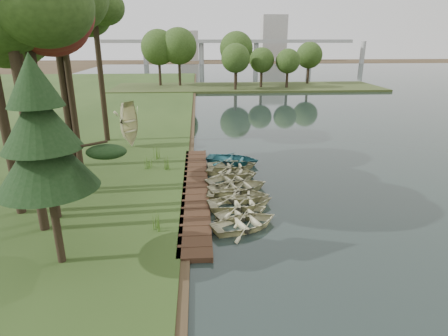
{
  "coord_description": "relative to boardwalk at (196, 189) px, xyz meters",
  "views": [
    {
      "loc": [
        -1.27,
        -21.75,
        9.13
      ],
      "look_at": [
        0.16,
        -0.41,
        1.68
      ],
      "focal_mm": 30.0,
      "sensor_mm": 36.0,
      "label": 1
    }
  ],
  "objects": [
    {
      "name": "boardwalk",
      "position": [
        0.0,
        0.0,
        0.0
      ],
      "size": [
        1.6,
        16.0,
        0.3
      ],
      "primitive_type": "cube",
      "color": "#352114",
      "rests_on": "ground"
    },
    {
      "name": "rowboat_3",
      "position": [
        2.53,
        -1.54,
        0.29
      ],
      "size": [
        4.09,
        3.2,
        0.77
      ],
      "primitive_type": "imported",
      "rotation": [
        0.0,
        0.0,
        1.42
      ],
      "color": "#C3BF8E",
      "rests_on": "water"
    },
    {
      "name": "tree_3",
      "position": [
        -9.32,
        -0.02,
        10.12
      ],
      "size": [
        5.29,
        5.29,
        12.29
      ],
      "color": "black",
      "rests_on": "bank"
    },
    {
      "name": "tree_0",
      "position": [
        -7.33,
        -4.91,
        9.84
      ],
      "size": [
        5.26,
        5.26,
        11.99
      ],
      "color": "black",
      "rests_on": "bank"
    },
    {
      "name": "rowboat_2",
      "position": [
        2.57,
        -2.58,
        0.29
      ],
      "size": [
        4.17,
        3.3,
        0.78
      ],
      "primitive_type": "imported",
      "rotation": [
        0.0,
        0.0,
        1.75
      ],
      "color": "#C3BF8E",
      "rests_on": "water"
    },
    {
      "name": "rowboat_1",
      "position": [
        2.53,
        -3.77,
        0.21
      ],
      "size": [
        3.58,
        3.11,
        0.62
      ],
      "primitive_type": "imported",
      "rotation": [
        0.0,
        0.0,
        1.95
      ],
      "color": "#C3BF8E",
      "rests_on": "water"
    },
    {
      "name": "tree_2",
      "position": [
        -7.19,
        -3.62,
        9.99
      ],
      "size": [
        3.97,
        3.97,
        11.7
      ],
      "color": "black",
      "rests_on": "bank"
    },
    {
      "name": "reeds_2",
      "position": [
        -3.02,
        6.0,
        0.64
      ],
      "size": [
        0.6,
        0.6,
        0.98
      ],
      "primitive_type": "cone",
      "color": "#3F661E",
      "rests_on": "bank"
    },
    {
      "name": "tree_6",
      "position": [
        -8.08,
        11.95,
        11.39
      ],
      "size": [
        4.72,
        4.72,
        13.4
      ],
      "color": "black",
      "rests_on": "bank"
    },
    {
      "name": "rowboat_8",
      "position": [
        2.8,
        5.23,
        0.31
      ],
      "size": [
        4.71,
        3.99,
        0.83
      ],
      "primitive_type": "imported",
      "rotation": [
        0.0,
        0.0,
        1.24
      ],
      "color": "#2C707A",
      "rests_on": "water"
    },
    {
      "name": "far_trees",
      "position": [
        6.27,
        50.0,
        6.28
      ],
      "size": [
        45.6,
        5.6,
        8.8
      ],
      "color": "black",
      "rests_on": "peninsula"
    },
    {
      "name": "stored_rowboat",
      "position": [
        -5.56,
        9.63,
        0.55
      ],
      "size": [
        4.76,
        4.5,
        0.8
      ],
      "primitive_type": "imported",
      "rotation": [
        3.14,
        0.0,
        0.95
      ],
      "color": "#C3BF8E",
      "rests_on": "bank"
    },
    {
      "name": "reeds_3",
      "position": [
        -2.14,
        3.45,
        0.65
      ],
      "size": [
        0.6,
        0.6,
        1.0
      ],
      "primitive_type": "cone",
      "color": "#3F661E",
      "rests_on": "bank"
    },
    {
      "name": "rowboat_4",
      "position": [
        2.68,
        -0.28,
        0.3
      ],
      "size": [
        4.46,
        3.74,
        0.79
      ],
      "primitive_type": "imported",
      "rotation": [
        0.0,
        0.0,
        1.87
      ],
      "color": "#C3BF8E",
      "rests_on": "water"
    },
    {
      "name": "rowboat_7",
      "position": [
        2.64,
        3.97,
        0.28
      ],
      "size": [
        3.84,
        2.87,
        0.76
      ],
      "primitive_type": "imported",
      "rotation": [
        0.0,
        0.0,
        1.65
      ],
      "color": "#C3BF8E",
      "rests_on": "water"
    },
    {
      "name": "pine_tree",
      "position": [
        -5.53,
        -7.83,
        5.48
      ],
      "size": [
        3.8,
        3.8,
        8.39
      ],
      "color": "black",
      "rests_on": "bank"
    },
    {
      "name": "ground",
      "position": [
        1.6,
        0.0,
        -0.15
      ],
      "size": [
        300.0,
        300.0,
        0.0
      ],
      "primitive_type": "plane",
      "color": "#3D2F1D"
    },
    {
      "name": "tree_4",
      "position": [
        -8.41,
        4.77,
        9.81
      ],
      "size": [
        3.74,
        3.74,
        11.45
      ],
      "color": "black",
      "rests_on": "bank"
    },
    {
      "name": "rowboat_6",
      "position": [
        2.5,
        2.59,
        0.27
      ],
      "size": [
        4.23,
        3.61,
        0.74
      ],
      "primitive_type": "imported",
      "rotation": [
        0.0,
        0.0,
        1.22
      ],
      "color": "#C3BF8E",
      "rests_on": "water"
    },
    {
      "name": "rowboat_5",
      "position": [
        2.37,
        1.17,
        0.26
      ],
      "size": [
        4.2,
        3.65,
        0.73
      ],
      "primitive_type": "imported",
      "rotation": [
        0.0,
        0.0,
        1.96
      ],
      "color": "#C3BF8E",
      "rests_on": "water"
    },
    {
      "name": "building_b",
      "position": [
        -3.4,
        145.0,
        5.85
      ],
      "size": [
        8.0,
        8.0,
        12.0
      ],
      "primitive_type": "cube",
      "color": "#A5A5A0",
      "rests_on": "ground"
    },
    {
      "name": "peninsula",
      "position": [
        9.6,
        50.0,
        0.08
      ],
      "size": [
        50.0,
        14.0,
        0.45
      ],
      "primitive_type": "cube",
      "color": "#36431D",
      "rests_on": "ground"
    },
    {
      "name": "reeds_1",
      "position": [
        -3.41,
        3.94,
        0.58
      ],
      "size": [
        0.6,
        0.6,
        0.85
      ],
      "primitive_type": "cone",
      "color": "#3F661E",
      "rests_on": "bank"
    },
    {
      "name": "rowboat_0",
      "position": [
        2.53,
        -5.02,
        0.27
      ],
      "size": [
        4.23,
        3.68,
        0.73
      ],
      "primitive_type": "imported",
      "rotation": [
        0.0,
        0.0,
        1.96
      ],
      "color": "#C3BF8E",
      "rests_on": "water"
    },
    {
      "name": "bridge",
      "position": [
        13.91,
        120.0,
        6.93
      ],
      "size": [
        95.9,
        4.0,
        8.6
      ],
      "color": "#A5A5A0",
      "rests_on": "ground"
    },
    {
      "name": "building_a",
      "position": [
        31.6,
        140.0,
        8.85
      ],
      "size": [
        10.0,
        8.0,
        18.0
      ],
      "primitive_type": "cube",
      "color": "#A5A5A0",
      "rests_on": "ground"
    },
    {
      "name": "reeds_0",
      "position": [
        -1.89,
        -5.35,
        0.6
      ],
      "size": [
        0.6,
        0.6,
        0.9
      ],
      "primitive_type": "cone",
      "color": "#3F661E",
      "rests_on": "bank"
    }
  ]
}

